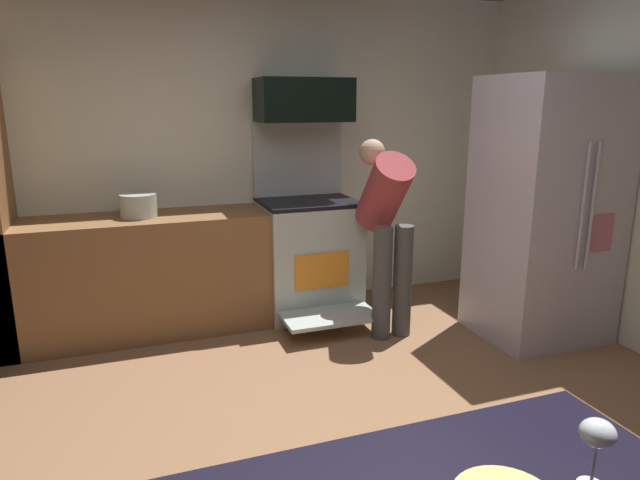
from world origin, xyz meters
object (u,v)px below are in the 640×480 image
(microwave, at_px, (304,100))
(wine_glass_far, at_px, (597,437))
(oven_range, at_px, (308,252))
(refrigerator, at_px, (545,211))
(stock_pot, at_px, (138,205))
(person_cook, at_px, (386,221))

(microwave, xyz_separation_m, wine_glass_far, (-0.49, -3.51, -0.71))
(oven_range, xyz_separation_m, wine_glass_far, (-0.49, -3.42, 0.51))
(oven_range, xyz_separation_m, microwave, (-0.00, 0.09, 1.22))
(refrigerator, height_order, stock_pot, refrigerator)
(microwave, bearing_deg, oven_range, -90.00)
(wine_glass_far, bearing_deg, oven_range, 81.88)
(person_cook, distance_m, stock_pot, 1.83)
(refrigerator, bearing_deg, oven_range, 145.64)
(oven_range, bearing_deg, person_cook, -53.36)
(microwave, xyz_separation_m, stock_pot, (-1.31, -0.08, -0.75))
(microwave, height_order, person_cook, microwave)
(oven_range, height_order, stock_pot, oven_range)
(person_cook, relative_size, wine_glass_far, 8.80)
(refrigerator, relative_size, person_cook, 1.32)
(person_cook, bearing_deg, oven_range, 126.64)
(person_cook, bearing_deg, stock_pot, 161.44)
(microwave, height_order, stock_pot, microwave)
(microwave, relative_size, stock_pot, 2.79)
(microwave, distance_m, wine_glass_far, 3.62)
(person_cook, height_order, wine_glass_far, person_cook)
(refrigerator, distance_m, person_cook, 1.16)
(oven_range, bearing_deg, microwave, 90.00)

